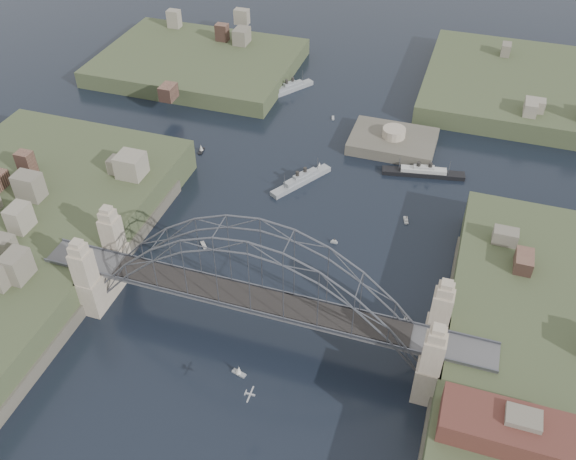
# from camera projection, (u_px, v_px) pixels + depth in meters

# --- Properties ---
(ground) EXTENTS (500.00, 500.00, 0.00)m
(ground) POSITION_uv_depth(u_px,v_px,m) (258.00, 330.00, 115.97)
(ground) COLOR black
(ground) RESTS_ON ground
(bridge) EXTENTS (84.00, 13.80, 24.60)m
(bridge) POSITION_uv_depth(u_px,v_px,m) (256.00, 284.00, 107.97)
(bridge) COLOR #545457
(bridge) RESTS_ON ground
(headland_nw) EXTENTS (60.00, 45.00, 9.00)m
(headland_nw) POSITION_uv_depth(u_px,v_px,m) (199.00, 68.00, 197.26)
(headland_nw) COLOR #3D482A
(headland_nw) RESTS_ON ground
(headland_ne) EXTENTS (70.00, 55.00, 9.50)m
(headland_ne) POSITION_uv_depth(u_px,v_px,m) (545.00, 96.00, 183.21)
(headland_ne) COLOR #3D482A
(headland_ne) RESTS_ON ground
(fort_island) EXTENTS (22.00, 16.00, 9.40)m
(fort_island) POSITION_uv_depth(u_px,v_px,m) (392.00, 147.00, 163.96)
(fort_island) COLOR #4F4A3F
(fort_island) RESTS_ON ground
(wharf_shed) EXTENTS (20.00, 8.00, 4.00)m
(wharf_shed) POSITION_uv_depth(u_px,v_px,m) (510.00, 429.00, 89.00)
(wharf_shed) COLOR #592D26
(wharf_shed) RESTS_ON shore_east
(naval_cruiser_near) EXTENTS (11.15, 16.53, 5.35)m
(naval_cruiser_near) POSITION_uv_depth(u_px,v_px,m) (301.00, 180.00, 150.72)
(naval_cruiser_near) COLOR #969B9F
(naval_cruiser_near) RESTS_ON ground
(naval_cruiser_far) EXTENTS (11.24, 15.00, 5.60)m
(naval_cruiser_far) POSITION_uv_depth(u_px,v_px,m) (290.00, 89.00, 186.15)
(naval_cruiser_far) COLOR #969B9F
(naval_cruiser_far) RESTS_ON ground
(ocean_liner) EXTENTS (20.35, 6.30, 4.95)m
(ocean_liner) POSITION_uv_depth(u_px,v_px,m) (423.00, 173.00, 153.32)
(ocean_liner) COLOR black
(ocean_liner) RESTS_ON ground
(aeroplane) EXTENTS (1.61, 3.06, 0.44)m
(aeroplane) POSITION_uv_depth(u_px,v_px,m) (249.00, 394.00, 95.35)
(aeroplane) COLOR #ADAEB4
(small_boat_a) EXTENTS (2.16, 2.28, 0.45)m
(small_boat_a) POSITION_uv_depth(u_px,v_px,m) (204.00, 245.00, 133.82)
(small_boat_a) COLOR #B8B7B3
(small_boat_a) RESTS_ON ground
(small_boat_b) EXTENTS (1.54, 0.54, 1.43)m
(small_boat_b) POSITION_uv_depth(u_px,v_px,m) (334.00, 242.00, 134.38)
(small_boat_b) COLOR #B8B7B3
(small_boat_b) RESTS_ON ground
(small_boat_c) EXTENTS (2.71, 1.45, 2.38)m
(small_boat_c) POSITION_uv_depth(u_px,v_px,m) (239.00, 371.00, 107.88)
(small_boat_c) COLOR #B8B7B3
(small_boat_c) RESTS_ON ground
(small_boat_d) EXTENTS (1.52, 2.61, 1.43)m
(small_boat_d) POSITION_uv_depth(u_px,v_px,m) (406.00, 220.00, 140.09)
(small_boat_d) COLOR #B8B7B3
(small_boat_d) RESTS_ON ground
(small_boat_e) EXTENTS (1.49, 3.23, 2.38)m
(small_boat_e) POSITION_uv_depth(u_px,v_px,m) (201.00, 149.00, 161.32)
(small_boat_e) COLOR #B8B7B3
(small_boat_e) RESTS_ON ground
(small_boat_f) EXTENTS (1.09, 1.74, 2.38)m
(small_boat_f) POSITION_uv_depth(u_px,v_px,m) (319.00, 166.00, 155.09)
(small_boat_f) COLOR #B8B7B3
(small_boat_f) RESTS_ON ground
(small_boat_h) EXTENTS (1.18, 2.12, 0.45)m
(small_boat_h) POSITION_uv_depth(u_px,v_px,m) (333.00, 118.00, 174.47)
(small_boat_h) COLOR #B8B7B3
(small_boat_h) RESTS_ON ground
(small_boat_i) EXTENTS (1.11, 2.36, 1.43)m
(small_boat_i) POSITION_uv_depth(u_px,v_px,m) (405.00, 320.00, 117.49)
(small_boat_i) COLOR #B8B7B3
(small_boat_i) RESTS_ON ground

